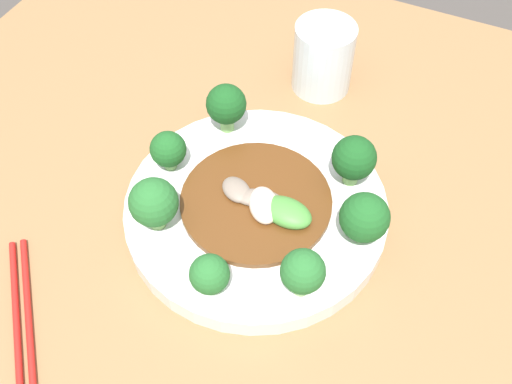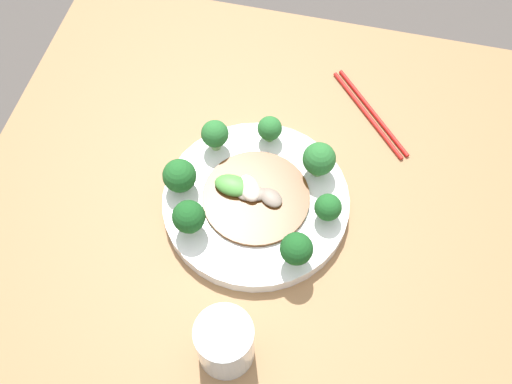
{
  "view_description": "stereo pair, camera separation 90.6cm",
  "coord_description": "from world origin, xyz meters",
  "px_view_note": "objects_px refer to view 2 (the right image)",
  "views": [
    {
      "loc": [
        -0.19,
        0.38,
        1.28
      ],
      "look_at": [
        -0.02,
        0.02,
        0.76
      ],
      "focal_mm": 42.0,
      "sensor_mm": 36.0,
      "label": 1
    },
    {
      "loc": [
        0.08,
        -0.44,
        1.56
      ],
      "look_at": [
        -0.02,
        0.02,
        0.76
      ],
      "focal_mm": 42.0,
      "sensor_mm": 36.0,
      "label": 2
    }
  ],
  "objects_px": {
    "broccoli_southwest": "(189,217)",
    "drinking_glass": "(225,343)",
    "broccoli_northeast": "(319,159)",
    "broccoli_north": "(270,129)",
    "broccoli_west": "(179,176)",
    "plate": "(256,202)",
    "chopsticks": "(370,113)",
    "broccoli_southeast": "(296,249)",
    "broccoli_east": "(328,208)",
    "broccoli_northwest": "(215,134)",
    "stirfry_center": "(253,195)"
  },
  "relations": [
    {
      "from": "broccoli_southwest",
      "to": "drinking_glass",
      "type": "height_order",
      "value": "drinking_glass"
    },
    {
      "from": "broccoli_northeast",
      "to": "broccoli_southwest",
      "type": "relative_size",
      "value": 1.01
    },
    {
      "from": "plate",
      "to": "broccoli_north",
      "type": "height_order",
      "value": "broccoli_north"
    },
    {
      "from": "broccoli_southwest",
      "to": "chopsticks",
      "type": "relative_size",
      "value": 0.38
    },
    {
      "from": "broccoli_northeast",
      "to": "broccoli_north",
      "type": "relative_size",
      "value": 1.32
    },
    {
      "from": "broccoli_southwest",
      "to": "broccoli_north",
      "type": "height_order",
      "value": "broccoli_southwest"
    },
    {
      "from": "broccoli_northwest",
      "to": "chopsticks",
      "type": "bearing_deg",
      "value": 31.17
    },
    {
      "from": "broccoli_southeast",
      "to": "broccoli_north",
      "type": "relative_size",
      "value": 1.32
    },
    {
      "from": "broccoli_northwest",
      "to": "broccoli_west",
      "type": "distance_m",
      "value": 0.09
    },
    {
      "from": "broccoli_west",
      "to": "broccoli_southwest",
      "type": "bearing_deg",
      "value": -62.38
    },
    {
      "from": "plate",
      "to": "broccoli_east",
      "type": "distance_m",
      "value": 0.12
    },
    {
      "from": "plate",
      "to": "chopsticks",
      "type": "xyz_separation_m",
      "value": [
        0.15,
        0.23,
        -0.01
      ]
    },
    {
      "from": "broccoli_northwest",
      "to": "chopsticks",
      "type": "xyz_separation_m",
      "value": [
        0.24,
        0.15,
        -0.06
      ]
    },
    {
      "from": "broccoli_southeast",
      "to": "broccoli_northeast",
      "type": "distance_m",
      "value": 0.16
    },
    {
      "from": "broccoli_west",
      "to": "chopsticks",
      "type": "relative_size",
      "value": 0.36
    },
    {
      "from": "broccoli_west",
      "to": "stirfry_center",
      "type": "xyz_separation_m",
      "value": [
        0.11,
        0.01,
        -0.03
      ]
    },
    {
      "from": "drinking_glass",
      "to": "plate",
      "type": "bearing_deg",
      "value": 93.14
    },
    {
      "from": "stirfry_center",
      "to": "broccoli_west",
      "type": "bearing_deg",
      "value": -175.67
    },
    {
      "from": "broccoli_north",
      "to": "chopsticks",
      "type": "bearing_deg",
      "value": 34.58
    },
    {
      "from": "plate",
      "to": "broccoli_north",
      "type": "relative_size",
      "value": 5.99
    },
    {
      "from": "broccoli_northeast",
      "to": "drinking_glass",
      "type": "height_order",
      "value": "drinking_glass"
    },
    {
      "from": "broccoli_north",
      "to": "broccoli_west",
      "type": "height_order",
      "value": "broccoli_west"
    },
    {
      "from": "broccoli_northeast",
      "to": "stirfry_center",
      "type": "height_order",
      "value": "broccoli_northeast"
    },
    {
      "from": "broccoli_east",
      "to": "stirfry_center",
      "type": "relative_size",
      "value": 0.3
    },
    {
      "from": "broccoli_northwest",
      "to": "broccoli_north",
      "type": "bearing_deg",
      "value": 23.9
    },
    {
      "from": "drinking_glass",
      "to": "broccoli_west",
      "type": "bearing_deg",
      "value": 119.8
    },
    {
      "from": "broccoli_northeast",
      "to": "broccoli_north",
      "type": "distance_m",
      "value": 0.1
    },
    {
      "from": "plate",
      "to": "drinking_glass",
      "type": "height_order",
      "value": "drinking_glass"
    },
    {
      "from": "broccoli_northwest",
      "to": "broccoli_southwest",
      "type": "bearing_deg",
      "value": -89.11
    },
    {
      "from": "broccoli_northeast",
      "to": "broccoli_west",
      "type": "bearing_deg",
      "value": -159.38
    },
    {
      "from": "broccoli_west",
      "to": "drinking_glass",
      "type": "xyz_separation_m",
      "value": [
        0.13,
        -0.23,
        -0.01
      ]
    },
    {
      "from": "broccoli_northeast",
      "to": "broccoli_north",
      "type": "height_order",
      "value": "broccoli_northeast"
    },
    {
      "from": "broccoli_southeast",
      "to": "broccoli_north",
      "type": "xyz_separation_m",
      "value": [
        -0.09,
        0.21,
        -0.01
      ]
    },
    {
      "from": "broccoli_southwest",
      "to": "broccoli_west",
      "type": "relative_size",
      "value": 1.06
    },
    {
      "from": "broccoli_northwest",
      "to": "drinking_glass",
      "type": "height_order",
      "value": "drinking_glass"
    },
    {
      "from": "broccoli_east",
      "to": "drinking_glass",
      "type": "distance_m",
      "value": 0.25
    },
    {
      "from": "broccoli_north",
      "to": "drinking_glass",
      "type": "height_order",
      "value": "drinking_glass"
    },
    {
      "from": "broccoli_southwest",
      "to": "broccoli_north",
      "type": "bearing_deg",
      "value": 67.37
    },
    {
      "from": "broccoli_east",
      "to": "broccoli_west",
      "type": "height_order",
      "value": "broccoli_west"
    },
    {
      "from": "broccoli_northwest",
      "to": "broccoli_northeast",
      "type": "height_order",
      "value": "broccoli_northeast"
    },
    {
      "from": "broccoli_north",
      "to": "broccoli_west",
      "type": "distance_m",
      "value": 0.17
    },
    {
      "from": "broccoli_northeast",
      "to": "broccoli_west",
      "type": "relative_size",
      "value": 1.07
    },
    {
      "from": "broccoli_southwest",
      "to": "drinking_glass",
      "type": "relative_size",
      "value": 0.68
    },
    {
      "from": "broccoli_southeast",
      "to": "drinking_glass",
      "type": "distance_m",
      "value": 0.16
    },
    {
      "from": "drinking_glass",
      "to": "chopsticks",
      "type": "bearing_deg",
      "value": 73.21
    },
    {
      "from": "broccoli_east",
      "to": "broccoli_northeast",
      "type": "relative_size",
      "value": 0.78
    },
    {
      "from": "broccoli_southeast",
      "to": "drinking_glass",
      "type": "height_order",
      "value": "drinking_glass"
    },
    {
      "from": "broccoli_southeast",
      "to": "chopsticks",
      "type": "distance_m",
      "value": 0.33
    },
    {
      "from": "broccoli_east",
      "to": "broccoli_north",
      "type": "height_order",
      "value": "broccoli_east"
    },
    {
      "from": "broccoli_southeast",
      "to": "drinking_glass",
      "type": "xyz_separation_m",
      "value": [
        -0.07,
        -0.15,
        -0.02
      ]
    }
  ]
}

